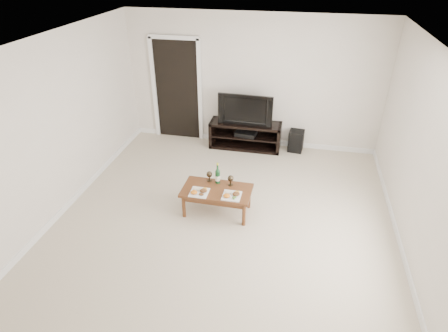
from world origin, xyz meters
The scene contains 14 objects.
floor centered at (0.00, 0.00, 0.00)m, with size 5.50×5.50×0.00m, color beige.
back_wall centered at (0.00, 2.77, 1.30)m, with size 5.00×0.04×2.60m, color silver.
ceiling centered at (0.00, 0.00, 2.62)m, with size 5.00×5.50×0.04m, color white.
doorway centered at (-1.55, 2.73, 1.02)m, with size 0.90×0.02×2.05m, color black.
media_console centered at (-0.07, 2.50, 0.28)m, with size 1.43×0.45×0.55m, color black.
television centered at (-0.07, 2.50, 0.86)m, with size 1.07×0.14×0.62m, color black.
av_receiver centered at (-0.06, 2.48, 0.33)m, with size 0.40×0.30×0.08m, color black.
subwoofer centered at (0.95, 2.58, 0.21)m, with size 0.28×0.28×0.43m, color black.
coffee_table centered at (-0.15, 0.25, 0.21)m, with size 1.05×0.57×0.42m, color brown.
plate_left centered at (-0.39, 0.11, 0.45)m, with size 0.27×0.27×0.07m, color white.
plate_right centered at (0.10, 0.12, 0.45)m, with size 0.27×0.27×0.07m, color white.
wine_bottle centered at (-0.18, 0.44, 0.59)m, with size 0.07×0.07×0.35m, color #103A1A.
goblet_left centered at (-0.32, 0.46, 0.51)m, with size 0.09×0.09×0.17m, color #362C1D, non-canonical shape.
goblet_right centered at (0.03, 0.41, 0.51)m, with size 0.09×0.09×0.17m, color #362C1D, non-canonical shape.
Camera 1 is at (0.92, -4.30, 3.58)m, focal length 30.00 mm.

